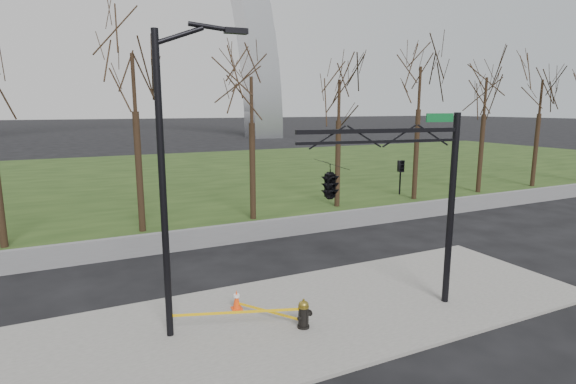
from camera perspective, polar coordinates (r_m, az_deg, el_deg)
name	(u,v)px	position (r m, az deg, el deg)	size (l,w,h in m)	color
ground	(315,315)	(14.09, 3.42, -15.22)	(500.00, 500.00, 0.00)	black
sidewalk	(315,313)	(14.07, 3.42, -15.03)	(18.00, 6.00, 0.10)	slate
grass_strip	(150,177)	(41.95, -17.07, 1.80)	(120.00, 40.00, 0.06)	#1E3112
guardrail	(229,234)	(20.83, -7.45, -5.31)	(60.00, 0.30, 0.90)	#59595B
tree_row	(298,133)	(25.94, 1.33, 7.45)	(57.20, 4.00, 9.39)	black
fire_hydrant	(304,314)	(12.99, 2.01, -15.18)	(0.53, 0.34, 0.84)	black
traffic_cone	(237,300)	(14.15, -6.51, -13.35)	(0.34, 0.34, 0.61)	#F13F0C
street_light	(171,166)	(11.81, -14.58, 3.25)	(2.39, 0.36, 8.21)	black
traffic_signal_mast	(355,180)	(12.75, 8.51, 1.52)	(5.05, 2.54, 6.00)	black
caution_tape	(250,312)	(13.09, -4.80, -14.86)	(3.43, 1.92, 0.43)	#DFA80B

